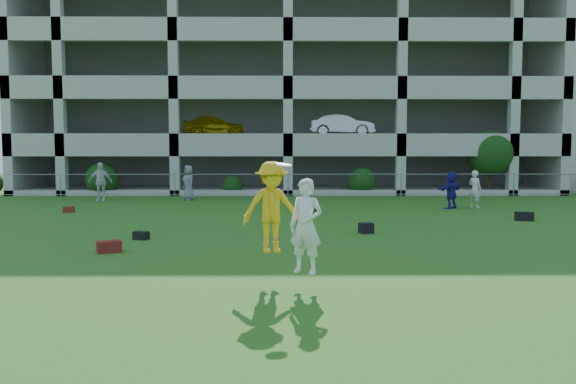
{
  "coord_description": "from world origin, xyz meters",
  "views": [
    {
      "loc": [
        -0.29,
        -10.61,
        2.41
      ],
      "look_at": [
        -0.16,
        3.0,
        1.4
      ],
      "focal_mm": 35.0,
      "sensor_mm": 36.0,
      "label": 1
    }
  ],
  "objects_px": {
    "crate_d": "(366,228)",
    "frisbee_contest": "(280,212)",
    "bystander_c": "(188,183)",
    "bystander_d": "(451,190)",
    "parking_garage": "(287,97)",
    "bystander_e": "(475,189)",
    "bystander_b": "(100,182)"
  },
  "relations": [
    {
      "from": "crate_d",
      "to": "frisbee_contest",
      "type": "relative_size",
      "value": 0.18
    },
    {
      "from": "bystander_c",
      "to": "bystander_d",
      "type": "relative_size",
      "value": 1.1
    },
    {
      "from": "frisbee_contest",
      "to": "parking_garage",
      "type": "height_order",
      "value": "parking_garage"
    },
    {
      "from": "bystander_e",
      "to": "crate_d",
      "type": "relative_size",
      "value": 4.5
    },
    {
      "from": "crate_d",
      "to": "parking_garage",
      "type": "height_order",
      "value": "parking_garage"
    },
    {
      "from": "crate_d",
      "to": "bystander_c",
      "type": "bearing_deg",
      "value": 122.65
    },
    {
      "from": "bystander_d",
      "to": "bystander_c",
      "type": "bearing_deg",
      "value": -56.32
    },
    {
      "from": "crate_d",
      "to": "bystander_b",
      "type": "bearing_deg",
      "value": 136.71
    },
    {
      "from": "frisbee_contest",
      "to": "bystander_d",
      "type": "bearing_deg",
      "value": 61.63
    },
    {
      "from": "bystander_c",
      "to": "bystander_e",
      "type": "relative_size",
      "value": 1.07
    },
    {
      "from": "bystander_c",
      "to": "bystander_b",
      "type": "bearing_deg",
      "value": -118.82
    },
    {
      "from": "bystander_b",
      "to": "parking_garage",
      "type": "distance_m",
      "value": 15.54
    },
    {
      "from": "bystander_b",
      "to": "parking_garage",
      "type": "bearing_deg",
      "value": 45.35
    },
    {
      "from": "crate_d",
      "to": "parking_garage",
      "type": "bearing_deg",
      "value": 95.56
    },
    {
      "from": "bystander_c",
      "to": "frisbee_contest",
      "type": "relative_size",
      "value": 0.88
    },
    {
      "from": "parking_garage",
      "to": "crate_d",
      "type": "bearing_deg",
      "value": -84.44
    },
    {
      "from": "bystander_e",
      "to": "crate_d",
      "type": "distance_m",
      "value": 9.18
    },
    {
      "from": "crate_d",
      "to": "frisbee_contest",
      "type": "xyz_separation_m",
      "value": [
        -2.48,
        -6.15,
        1.16
      ]
    },
    {
      "from": "crate_d",
      "to": "bystander_d",
      "type": "bearing_deg",
      "value": 56.49
    },
    {
      "from": "parking_garage",
      "to": "frisbee_contest",
      "type": "bearing_deg",
      "value": -90.67
    },
    {
      "from": "bystander_e",
      "to": "parking_garage",
      "type": "relative_size",
      "value": 0.05
    },
    {
      "from": "frisbee_contest",
      "to": "parking_garage",
      "type": "distance_m",
      "value": 28.64
    },
    {
      "from": "bystander_c",
      "to": "crate_d",
      "type": "distance_m",
      "value": 12.98
    },
    {
      "from": "parking_garage",
      "to": "bystander_b",
      "type": "bearing_deg",
      "value": -127.57
    },
    {
      "from": "bystander_c",
      "to": "crate_d",
      "type": "bearing_deg",
      "value": -2.46
    },
    {
      "from": "bystander_d",
      "to": "bystander_b",
      "type": "bearing_deg",
      "value": -49.93
    },
    {
      "from": "bystander_e",
      "to": "frisbee_contest",
      "type": "bearing_deg",
      "value": 112.63
    },
    {
      "from": "bystander_e",
      "to": "crate_d",
      "type": "bearing_deg",
      "value": 105.85
    },
    {
      "from": "bystander_b",
      "to": "frisbee_contest",
      "type": "bearing_deg",
      "value": -69.65
    },
    {
      "from": "bystander_b",
      "to": "parking_garage",
      "type": "xyz_separation_m",
      "value": [
        8.95,
        11.64,
        5.09
      ]
    },
    {
      "from": "bystander_d",
      "to": "crate_d",
      "type": "bearing_deg",
      "value": 19.46
    },
    {
      "from": "bystander_e",
      "to": "bystander_d",
      "type": "bearing_deg",
      "value": 70.71
    }
  ]
}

